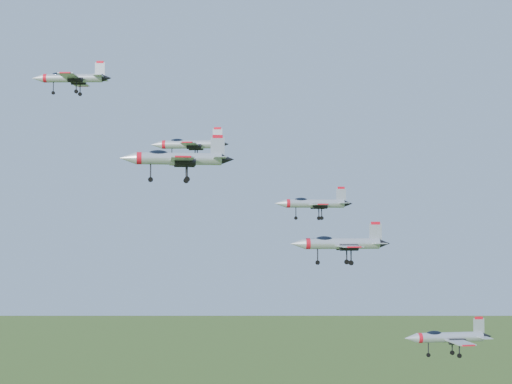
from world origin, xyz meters
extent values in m
cylinder|color=#B3B9C1|center=(-27.51, 14.38, 151.26)|extent=(9.68, 2.73, 1.38)
cone|color=#B3B9C1|center=(-33.20, 15.19, 151.26)|extent=(2.09, 1.64, 1.38)
cone|color=black|center=(-22.03, 13.59, 151.26)|extent=(1.64, 1.38, 1.18)
ellipsoid|color=black|center=(-29.83, 14.71, 151.78)|extent=(2.46, 1.32, 0.88)
cube|color=#B3B9C1|center=(-27.72, 11.40, 150.99)|extent=(3.09, 4.98, 0.15)
cube|color=#B3B9C1|center=(-26.87, 17.30, 150.99)|extent=(3.09, 4.98, 0.15)
cube|color=#B3B9C1|center=(-23.18, 13.76, 152.70)|extent=(1.60, 0.35, 2.24)
cube|color=red|center=(-23.18, 13.76, 153.87)|extent=(1.18, 0.31, 0.37)
cylinder|color=#B3B9C1|center=(-8.95, -2.24, 138.87)|extent=(8.33, 2.79, 1.19)
cone|color=#B3B9C1|center=(-13.81, -1.27, 138.87)|extent=(1.85, 1.49, 1.19)
cone|color=black|center=(-4.27, -3.18, 138.87)|extent=(1.46, 1.25, 1.01)
ellipsoid|color=black|center=(-10.93, -1.84, 139.31)|extent=(2.15, 1.24, 0.76)
cube|color=#B3B9C1|center=(-9.27, -4.79, 138.64)|extent=(2.86, 4.37, 0.13)
cube|color=#B3B9C1|center=(-8.27, 0.24, 138.64)|extent=(2.86, 4.37, 0.13)
cube|color=#B3B9C1|center=(-5.26, -2.98, 140.10)|extent=(1.37, 0.38, 1.93)
cube|color=red|center=(-5.26, -2.98, 141.11)|extent=(1.01, 0.32, 0.32)
cylinder|color=#B3B9C1|center=(-10.97, -21.97, 134.98)|extent=(9.61, 1.56, 1.38)
cone|color=#B3B9C1|center=(-16.72, -22.07, 134.98)|extent=(1.94, 1.42, 1.38)
cone|color=black|center=(-5.44, -21.87, 134.98)|extent=(1.51, 1.20, 1.18)
ellipsoid|color=black|center=(-13.32, -22.01, 135.50)|extent=(2.36, 1.04, 0.88)
cube|color=#B3B9C1|center=(-10.71, -24.95, 134.71)|extent=(2.53, 4.73, 0.15)
cube|color=#B3B9C1|center=(-10.81, -18.98, 134.71)|extent=(2.53, 4.73, 0.15)
cube|color=#B3B9C1|center=(-6.61, -21.89, 136.42)|extent=(1.60, 0.16, 2.24)
cube|color=red|center=(-6.61, -21.89, 137.59)|extent=(1.17, 0.17, 0.37)
cylinder|color=#B3B9C1|center=(10.12, 3.61, 130.74)|extent=(8.93, 1.45, 1.29)
cone|color=#B3B9C1|center=(4.78, 3.71, 130.74)|extent=(1.80, 1.32, 1.29)
cone|color=black|center=(15.26, 3.51, 130.74)|extent=(1.41, 1.12, 1.09)
ellipsoid|color=black|center=(7.94, 3.65, 131.23)|extent=(2.19, 0.97, 0.82)
cube|color=#B3B9C1|center=(10.26, 0.84, 130.50)|extent=(2.36, 4.39, 0.14)
cube|color=#B3B9C1|center=(10.37, 6.38, 130.50)|extent=(2.36, 4.39, 0.14)
cube|color=#B3B9C1|center=(14.17, 3.54, 132.08)|extent=(1.49, 0.15, 2.08)
cube|color=red|center=(14.17, 3.54, 133.17)|extent=(1.09, 0.16, 0.35)
cylinder|color=#B3B9C1|center=(10.11, -13.15, 125.08)|extent=(9.69, 1.58, 1.40)
cone|color=#B3B9C1|center=(4.31, -13.04, 125.08)|extent=(1.96, 1.43, 1.40)
cone|color=black|center=(15.70, -13.26, 125.08)|extent=(1.53, 1.22, 1.19)
ellipsoid|color=black|center=(7.75, -13.10, 125.61)|extent=(2.38, 1.05, 0.89)
cube|color=#B3B9C1|center=(10.27, -16.16, 124.81)|extent=(2.56, 4.77, 0.15)
cube|color=#B3B9C1|center=(10.38, -10.15, 124.81)|extent=(2.56, 4.77, 0.15)
cube|color=#B3B9C1|center=(14.52, -13.23, 126.53)|extent=(1.61, 0.16, 2.26)
cube|color=red|center=(14.52, -13.23, 127.71)|extent=(1.18, 0.17, 0.38)
cylinder|color=#B3B9C1|center=(27.58, -5.44, 111.59)|extent=(9.69, 1.68, 1.39)
cone|color=#B3B9C1|center=(21.79, -5.61, 111.59)|extent=(1.97, 1.45, 1.39)
cone|color=black|center=(33.16, -5.27, 111.59)|extent=(1.54, 1.23, 1.19)
ellipsoid|color=black|center=(25.22, -5.51, 112.12)|extent=(2.39, 1.07, 0.89)
cube|color=#B3B9C1|center=(27.88, -8.44, 111.33)|extent=(2.61, 4.79, 0.15)
cube|color=#B3B9C1|center=(27.70, -2.43, 111.33)|extent=(2.61, 4.79, 0.15)
cube|color=#B3B9C1|center=(31.98, -5.31, 113.04)|extent=(1.61, 0.18, 2.25)
cube|color=red|center=(31.98, -5.31, 114.22)|extent=(1.18, 0.18, 0.38)
camera|label=1|loc=(-12.41, -102.79, 127.48)|focal=50.00mm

